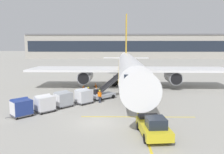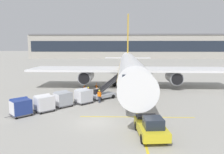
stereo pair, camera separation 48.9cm
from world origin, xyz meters
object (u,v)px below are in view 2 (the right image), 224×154
baggage_cart_lead (83,96)px  baggage_cart_third (44,103)px  belt_loader (104,92)px  parked_airplane (130,67)px  safety_cone_wingtip (84,86)px  safety_cone_engine_keepout (96,85)px  ground_crew_by_loader (88,92)px  ground_crew_marshaller (76,94)px  baggage_cart_second (63,99)px  safety_cone_nose_mark (97,89)px  baggage_cart_fourth (21,107)px  pushback_tug (151,127)px  ground_crew_by_carts (99,95)px

baggage_cart_lead → baggage_cart_third: (-3.88, -3.71, 0.00)m
belt_loader → parked_airplane: bearing=65.4°
baggage_cart_third → safety_cone_wingtip: size_ratio=3.58×
safety_cone_engine_keepout → ground_crew_by_loader: bearing=-91.2°
baggage_cart_lead → safety_cone_engine_keepout: baggage_cart_lead is taller
belt_loader → ground_crew_by_loader: size_ratio=2.66×
baggage_cart_lead → safety_cone_engine_keepout: (0.52, 11.65, -0.64)m
baggage_cart_third → ground_crew_marshaller: (2.77, 4.56, -0.00)m
ground_crew_by_loader → ground_crew_marshaller: size_ratio=1.00×
baggage_cart_third → ground_crew_by_loader: bearing=55.3°
baggage_cart_third → parked_airplane: bearing=55.4°
parked_airplane → baggage_cart_second: bearing=-124.0°
belt_loader → safety_cone_engine_keepout: belt_loader is taller
baggage_cart_second → ground_crew_marshaller: (1.16, 2.49, -0.00)m
ground_crew_by_loader → safety_cone_wingtip: bearing=102.7°
baggage_cart_lead → safety_cone_nose_mark: size_ratio=3.58×
baggage_cart_second → parked_airplane: bearing=56.0°
baggage_cart_third → ground_crew_by_loader: size_ratio=1.46×
baggage_cart_second → ground_crew_marshaller: size_ratio=1.46×
baggage_cart_lead → baggage_cart_second: 2.80m
safety_cone_nose_mark → ground_crew_marshaller: bearing=-106.4°
baggage_cart_fourth → safety_cone_nose_mark: baggage_cart_fourth is taller
baggage_cart_third → pushback_tug: (11.12, -6.66, -0.17)m
baggage_cart_third → ground_crew_marshaller: bearing=58.7°
belt_loader → baggage_cart_third: belt_loader is taller
parked_airplane → ground_crew_by_loader: size_ratio=25.74×
parked_airplane → ground_crew_by_carts: size_ratio=25.74×
pushback_tug → safety_cone_nose_mark: pushback_tug is taller
baggage_cart_lead → ground_crew_marshaller: baggage_cart_lead is taller
parked_airplane → baggage_cart_fourth: bearing=-126.4°
belt_loader → safety_cone_wingtip: size_ratio=6.53×
ground_crew_by_loader → ground_crew_by_carts: (1.73, -2.01, 0.00)m
pushback_tug → parked_airplane: bearing=91.9°
ground_crew_by_carts → safety_cone_nose_mark: ground_crew_by_carts is taller
parked_airplane → safety_cone_wingtip: 8.76m
belt_loader → safety_cone_engine_keepout: (-2.04, 8.91, -0.55)m
safety_cone_engine_keepout → safety_cone_wingtip: (-2.03, -1.22, -0.02)m
baggage_cart_third → ground_crew_by_loader: (4.20, 6.08, -0.00)m
parked_airplane → pushback_tug: size_ratio=9.83×
baggage_cart_lead → ground_crew_by_loader: baggage_cart_lead is taller
safety_cone_engine_keepout → safety_cone_nose_mark: safety_cone_engine_keepout is taller
belt_loader → ground_crew_by_carts: belt_loader is taller
baggage_cart_fourth → baggage_cart_lead: bearing=42.7°
pushback_tug → ground_crew_by_loader: bearing=118.5°
pushback_tug → ground_crew_marshaller: bearing=126.6°
baggage_cart_second → ground_crew_marshaller: 2.75m
parked_airplane → ground_crew_by_loader: 11.28m
baggage_cart_second → belt_loader: bearing=42.2°
baggage_cart_third → ground_crew_by_carts: bearing=34.4°
baggage_cart_lead → ground_crew_by_loader: (0.32, 2.36, -0.00)m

